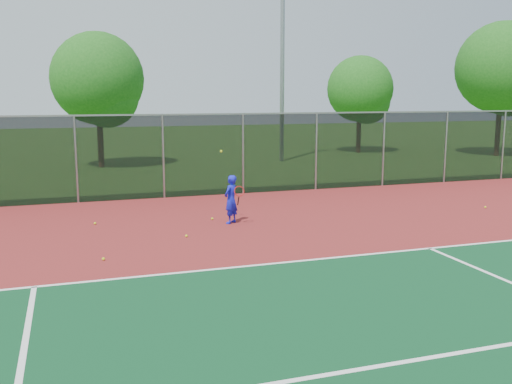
% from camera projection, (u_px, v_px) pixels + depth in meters
% --- Properties ---
extents(ground, '(120.00, 120.00, 0.00)m').
position_uv_depth(ground, '(434.00, 300.00, 10.43)').
color(ground, '#2E5F1B').
rests_on(ground, ground).
extents(court_apron, '(30.00, 20.00, 0.02)m').
position_uv_depth(court_apron, '(378.00, 269.00, 12.30)').
color(court_apron, maroon).
rests_on(court_apron, ground).
extents(fence_back, '(30.00, 0.06, 3.03)m').
position_uv_depth(fence_back, '(243.00, 153.00, 21.40)').
color(fence_back, black).
rests_on(fence_back, court_apron).
extents(tennis_player, '(0.61, 0.71, 2.14)m').
position_uv_depth(tennis_player, '(231.00, 199.00, 16.50)').
color(tennis_player, '#161BCF').
rests_on(tennis_player, court_apron).
extents(practice_ball_0, '(0.07, 0.07, 0.07)m').
position_uv_depth(practice_ball_0, '(485.00, 207.00, 18.79)').
color(practice_ball_0, '#D1E41A').
rests_on(practice_ball_0, court_apron).
extents(practice_ball_2, '(0.07, 0.07, 0.07)m').
position_uv_depth(practice_ball_2, '(95.00, 223.00, 16.43)').
color(practice_ball_2, '#D1E41A').
rests_on(practice_ball_2, court_apron).
extents(practice_ball_3, '(0.07, 0.07, 0.07)m').
position_uv_depth(practice_ball_3, '(212.00, 219.00, 17.05)').
color(practice_ball_3, '#D1E41A').
rests_on(practice_ball_3, court_apron).
extents(practice_ball_5, '(0.07, 0.07, 0.07)m').
position_uv_depth(practice_ball_5, '(103.00, 259.00, 12.87)').
color(practice_ball_5, '#D1E41A').
rests_on(practice_ball_5, court_apron).
extents(practice_ball_6, '(0.07, 0.07, 0.07)m').
position_uv_depth(practice_ball_6, '(186.00, 236.00, 14.97)').
color(practice_ball_6, '#D1E41A').
rests_on(practice_ball_6, court_apron).
extents(floodlight_n, '(0.90, 0.40, 11.47)m').
position_uv_depth(floodlight_n, '(282.00, 43.00, 31.27)').
color(floodlight_n, gray).
rests_on(floodlight_n, ground).
extents(tree_back_left, '(4.68, 4.68, 6.87)m').
position_uv_depth(tree_back_left, '(100.00, 83.00, 28.85)').
color(tree_back_left, '#322312').
rests_on(tree_back_left, ground).
extents(tree_back_mid, '(4.22, 4.22, 6.20)m').
position_uv_depth(tree_back_mid, '(362.00, 92.00, 36.49)').
color(tree_back_mid, '#322312').
rests_on(tree_back_mid, ground).
extents(tree_back_right, '(5.50, 5.50, 8.07)m').
position_uv_depth(tree_back_right, '(504.00, 72.00, 34.24)').
color(tree_back_right, '#322312').
rests_on(tree_back_right, ground).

